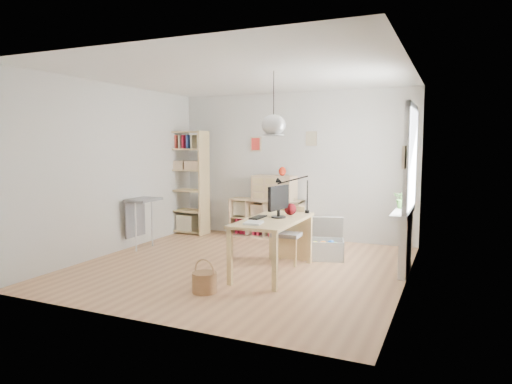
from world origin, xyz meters
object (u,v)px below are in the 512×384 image
at_px(cube_shelf, 266,221).
at_px(monitor, 279,200).
at_px(chair, 289,231).
at_px(drawer_chest, 274,188).
at_px(desk, 273,226).
at_px(tall_bookshelf, 187,178).
at_px(storage_chest, 325,245).

distance_m(cube_shelf, monitor, 2.46).
relative_size(chair, drawer_chest, 1.05).
height_order(cube_shelf, chair, chair).
bearing_deg(monitor, desk, -97.69).
height_order(chair, monitor, monitor).
relative_size(desk, cube_shelf, 1.07).
bearing_deg(drawer_chest, chair, -56.54).
xyz_separation_m(desk, tall_bookshelf, (-2.59, 1.95, 0.43)).
distance_m(desk, cube_shelf, 2.48).
height_order(tall_bookshelf, chair, tall_bookshelf).
relative_size(desk, monitor, 2.97).
bearing_deg(cube_shelf, drawer_chest, -13.16).
distance_m(tall_bookshelf, storage_chest, 3.25).
bearing_deg(tall_bookshelf, cube_shelf, 10.19).
xyz_separation_m(tall_bookshelf, monitor, (2.62, -1.83, -0.09)).
xyz_separation_m(desk, storage_chest, (0.43, 1.10, -0.46)).
xyz_separation_m(chair, monitor, (0.04, -0.54, 0.53)).
distance_m(monitor, drawer_chest, 2.25).
distance_m(desk, chair, 0.68).
bearing_deg(tall_bookshelf, desk, -37.01).
relative_size(cube_shelf, tall_bookshelf, 0.70).
bearing_deg(cube_shelf, monitor, -63.48).
xyz_separation_m(storage_chest, monitor, (-0.39, -0.98, 0.80)).
bearing_deg(drawer_chest, cube_shelf, 171.65).
bearing_deg(desk, chair, 90.67).
bearing_deg(storage_chest, tall_bookshelf, 148.90).
xyz_separation_m(desk, chair, (-0.01, 0.66, -0.19)).
height_order(cube_shelf, drawer_chest, drawer_chest).
distance_m(desk, drawer_chest, 2.37).
relative_size(desk, tall_bookshelf, 0.75).
relative_size(cube_shelf, chair, 1.69).
distance_m(chair, drawer_chest, 1.81).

